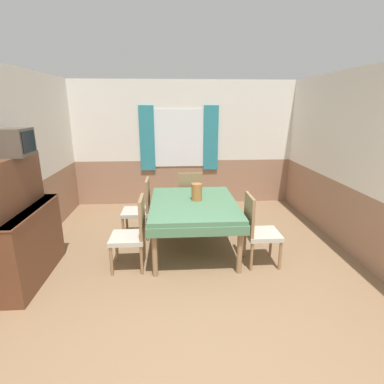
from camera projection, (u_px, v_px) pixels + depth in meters
name	position (u px, v px, depth m)	size (l,w,h in m)	color
ground_plane	(207.00, 374.00, 2.42)	(16.00, 16.00, 0.00)	#846647
wall_back	(184.00, 144.00, 6.36)	(5.02, 0.10, 2.60)	white
wall_left	(19.00, 166.00, 4.05)	(0.05, 4.87, 2.60)	white
wall_right	(350.00, 162.00, 4.35)	(0.05, 4.87, 2.60)	white
dining_table	(194.00, 208.00, 4.38)	(1.27, 1.65, 0.74)	#4C7A56
chair_right_near	(258.00, 228.00, 4.00)	(0.44, 0.44, 0.98)	#93704C
chair_head_window	(190.00, 197.00, 5.39)	(0.44, 0.44, 0.98)	#93704C
chair_left_near	(133.00, 232.00, 3.90)	(0.44, 0.44, 0.98)	#93704C
chair_left_far	(141.00, 207.00, 4.84)	(0.44, 0.44, 0.98)	#93704C
sideboard	(21.00, 230.00, 3.60)	(0.46, 1.29, 1.53)	brown
tv	(16.00, 142.00, 3.41)	(0.29, 0.38, 0.32)	#51473D
vase	(197.00, 192.00, 4.40)	(0.16, 0.16, 0.25)	#B26B38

